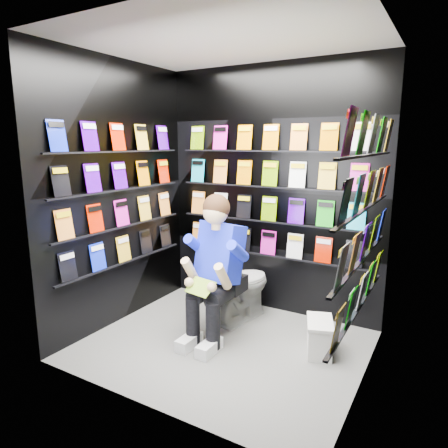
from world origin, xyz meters
The scene contains 14 objects.
floor centered at (0.00, 0.00, 0.00)m, with size 2.40×2.40×0.00m, color slate.
ceiling centered at (0.00, 0.00, 2.60)m, with size 2.40×2.40×0.00m, color white.
wall_back centered at (0.00, 1.00, 1.30)m, with size 2.40×0.04×2.60m, color black.
wall_front centered at (0.00, -1.00, 1.30)m, with size 2.40×0.04×2.60m, color black.
wall_left centered at (-1.20, 0.00, 1.30)m, with size 0.04×2.00×2.60m, color black.
wall_right centered at (1.20, 0.00, 1.30)m, with size 0.04×2.00×2.60m, color black.
comics_back centered at (0.00, 0.97, 1.31)m, with size 2.10×0.06×1.37m, color orange, non-canonical shape.
comics_left centered at (-1.17, 0.00, 1.31)m, with size 0.06×1.70×1.37m, color orange, non-canonical shape.
comics_right centered at (1.17, 0.00, 1.31)m, with size 0.06×1.70×1.37m, color orange, non-canonical shape.
toilet centered at (-0.14, 0.58, 0.37)m, with size 0.42×0.75×0.73m, color white.
longbox centered at (0.79, 0.31, 0.14)m, with size 0.20×0.36×0.27m, color white.
longbox_lid centered at (0.79, 0.31, 0.28)m, with size 0.22×0.38×0.03m, color white.
reader centered at (-0.14, 0.20, 0.79)m, with size 0.56×0.81×1.50m, color #1C28D1, non-canonical shape.
held_comic centered at (-0.14, -0.15, 0.58)m, with size 0.25×0.01×0.18m, color green.
Camera 1 is at (1.67, -2.87, 1.80)m, focal length 32.00 mm.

